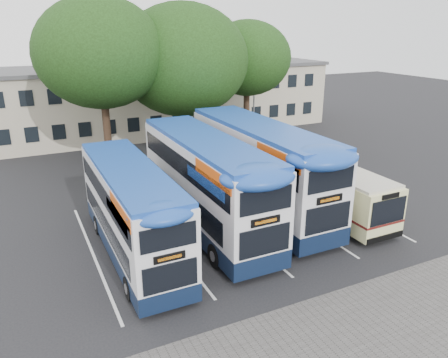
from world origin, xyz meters
TOP-DOWN VIEW (x-y plane):
  - ground at (0.00, 0.00)m, footprint 120.00×120.00m
  - paving_strip at (-2.00, -5.00)m, footprint 40.00×6.00m
  - bay_lines at (-3.75, 5.00)m, footprint 14.12×11.00m
  - depot_building at (0.00, 26.99)m, footprint 32.40×8.40m
  - lamp_post at (6.00, 19.97)m, footprint 0.25×1.05m
  - tree_left at (-7.48, 16.43)m, footprint 8.36×8.36m
  - tree_mid at (-1.53, 17.24)m, footprint 9.41×9.41m
  - tree_right at (4.40, 18.42)m, footprint 6.97×6.97m
  - bus_dd_left at (-9.04, 4.26)m, footprint 2.39×9.88m
  - bus_dd_mid at (-5.02, 5.39)m, footprint 2.72×11.21m
  - bus_dd_right at (-1.58, 6.09)m, footprint 2.82×11.63m
  - bus_single at (1.65, 4.62)m, footprint 2.35×9.22m

SIDE VIEW (x-z plane):
  - ground at x=0.00m, z-range 0.00..0.00m
  - paving_strip at x=-2.00m, z-range 0.00..0.01m
  - bay_lines at x=-3.75m, z-range 0.00..0.01m
  - bus_single at x=1.65m, z-range 0.18..2.93m
  - bus_dd_left at x=-9.04m, z-range 0.21..4.32m
  - bus_dd_mid at x=-5.02m, z-range 0.24..4.91m
  - bus_dd_right at x=-1.58m, z-range 0.25..5.09m
  - depot_building at x=0.00m, z-range 0.05..6.25m
  - lamp_post at x=6.00m, z-range 0.55..9.61m
  - tree_right at x=4.40m, z-range 2.10..12.25m
  - tree_mid at x=-1.53m, z-range 1.66..12.98m
  - tree_left at x=-7.48m, z-range 2.23..13.81m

